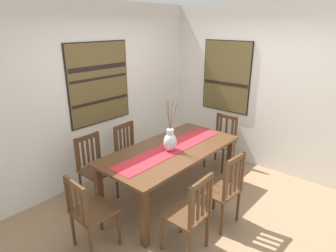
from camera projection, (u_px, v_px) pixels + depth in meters
The scene contains 14 objects.
ground_plane at pixel (199, 213), 3.86m from camera, with size 6.40×6.40×0.03m, color #8E7051.
wall_back at pixel (105, 92), 4.55m from camera, with size 6.40×0.12×2.70m, color silver.
wall_side at pixel (267, 90), 4.72m from camera, with size 0.12×6.40×2.70m, color silver.
dining_table at pixel (171, 155), 3.97m from camera, with size 2.01×0.98×0.77m.
table_runner at pixel (171, 148), 3.93m from camera, with size 1.85×0.36×0.01m, color #B7232D.
centerpiece_vase at pixel (170, 141), 3.82m from camera, with size 0.28×0.20×0.75m.
chair_0 at pixel (131, 151), 4.51m from camera, with size 0.44×0.44×0.92m.
chair_1 at pixel (95, 167), 4.03m from camera, with size 0.42×0.42×0.93m.
chair_2 at pixel (223, 189), 3.48m from camera, with size 0.44×0.44×0.96m.
chair_3 at pixel (190, 213), 3.04m from camera, with size 0.43×0.43×0.94m.
chair_4 at pixel (90, 212), 3.10m from camera, with size 0.44×0.44×0.90m.
chair_5 at pixel (222, 141), 4.97m from camera, with size 0.42×0.42×0.90m.
painting_on_back_wall at pixel (99, 83), 4.35m from camera, with size 1.08×0.05×1.22m.
painting_on_side_wall at pixel (226, 77), 5.08m from camera, with size 0.05×0.92×1.24m.
Camera 1 is at (-2.71, -1.82, 2.38)m, focal length 30.87 mm.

